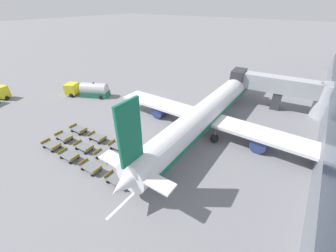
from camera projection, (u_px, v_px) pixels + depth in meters
The scene contains 17 objects.
ground_plane at pixel (152, 100), 44.19m from camera, with size 500.00×500.00×0.00m, color gray.
jet_bridge at pixel (291, 91), 38.01m from camera, with size 19.13×5.79×6.45m.
airplane at pixel (208, 112), 33.09m from camera, with size 32.57×41.37×11.33m.
fuel_tanker_secondary at pixel (90, 90), 45.27m from camera, with size 9.64×6.68×3.22m.
baggage_dolly_row_near_col_a at pixel (51, 145), 29.52m from camera, with size 3.49×1.70×0.92m.
baggage_dolly_row_near_col_b at pixel (69, 156), 27.52m from camera, with size 3.48×1.66×0.92m.
baggage_dolly_row_near_col_c at pixel (91, 167), 25.63m from camera, with size 3.47×1.63×0.92m.
baggage_dolly_row_near_col_d at pixel (117, 180), 23.79m from camera, with size 3.46×1.60×0.92m.
baggage_dolly_row_mid_a_col_a at pixel (64, 137), 31.29m from camera, with size 3.46×1.61×0.92m.
baggage_dolly_row_mid_a_col_b at pixel (84, 147), 29.19m from camera, with size 3.48×1.67×0.92m.
baggage_dolly_row_mid_a_col_c at pixel (105, 156), 27.50m from camera, with size 3.50×1.74×0.92m.
baggage_dolly_row_mid_a_col_d at pixel (131, 167), 25.69m from camera, with size 3.49×1.70×0.92m.
baggage_dolly_row_mid_b_col_a at pixel (78, 129), 33.15m from camera, with size 3.47×1.64×0.92m.
baggage_dolly_row_mid_b_col_b at pixel (97, 137), 31.20m from camera, with size 3.47×1.64×0.92m.
baggage_dolly_row_mid_b_col_c at pixel (119, 147), 29.24m from camera, with size 3.49×1.70×0.92m.
baggage_dolly_row_mid_b_col_d at pixel (143, 156), 27.40m from camera, with size 3.50×1.72×0.92m.
stand_guidance_stripe at pixel (175, 153), 28.77m from camera, with size 0.71×24.95×0.01m.
Camera 1 is at (26.34, -31.14, 18.23)m, focal length 22.00 mm.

